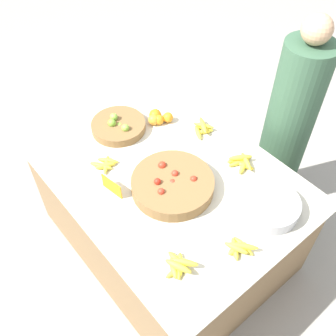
# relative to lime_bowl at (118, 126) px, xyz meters

# --- Properties ---
(ground_plane) EXTENTS (12.00, 12.00, 0.00)m
(ground_plane) POSITION_rel_lime_bowl_xyz_m (0.51, 0.00, -0.76)
(ground_plane) COLOR #A39E93
(market_table) EXTENTS (1.60, 1.19, 0.73)m
(market_table) POSITION_rel_lime_bowl_xyz_m (0.51, 0.00, -0.40)
(market_table) COLOR olive
(market_table) RESTS_ON ground_plane
(lime_bowl) EXTENTS (0.35, 0.35, 0.10)m
(lime_bowl) POSITION_rel_lime_bowl_xyz_m (0.00, 0.00, 0.00)
(lime_bowl) COLOR olive
(lime_bowl) RESTS_ON market_table
(tomato_basket) EXTENTS (0.47, 0.47, 0.11)m
(tomato_basket) POSITION_rel_lime_bowl_xyz_m (0.62, -0.05, 0.01)
(tomato_basket) COLOR olive
(tomato_basket) RESTS_ON market_table
(orange_pile) EXTENTS (0.14, 0.16, 0.08)m
(orange_pile) POSITION_rel_lime_bowl_xyz_m (0.11, 0.25, 0.01)
(orange_pile) COLOR orange
(orange_pile) RESTS_ON market_table
(metal_bowl) EXTENTS (0.34, 0.34, 0.08)m
(metal_bowl) POSITION_rel_lime_bowl_xyz_m (1.06, 0.25, 0.01)
(metal_bowl) COLOR #B7B7BF
(metal_bowl) RESTS_ON market_table
(price_sign) EXTENTS (0.15, 0.03, 0.10)m
(price_sign) POSITION_rel_lime_bowl_xyz_m (0.42, -0.33, 0.02)
(price_sign) COLOR orange
(price_sign) RESTS_ON market_table
(banana_bunch_front_center) EXTENTS (0.15, 0.16, 0.03)m
(banana_bunch_front_center) POSITION_rel_lime_bowl_xyz_m (0.22, -0.25, -0.02)
(banana_bunch_front_center) COLOR yellow
(banana_bunch_front_center) RESTS_ON market_table
(banana_bunch_back_center) EXTENTS (0.15, 0.15, 0.06)m
(banana_bunch_back_center) POSITION_rel_lime_bowl_xyz_m (0.37, 0.42, -0.01)
(banana_bunch_back_center) COLOR yellow
(banana_bunch_back_center) RESTS_ON market_table
(banana_bunch_front_right) EXTENTS (0.15, 0.14, 0.06)m
(banana_bunch_front_right) POSITION_rel_lime_bowl_xyz_m (1.14, -0.05, -0.01)
(banana_bunch_front_right) COLOR yellow
(banana_bunch_front_right) RESTS_ON market_table
(banana_bunch_middle_left) EXTENTS (0.17, 0.17, 0.06)m
(banana_bunch_middle_left) POSITION_rel_lime_bowl_xyz_m (0.74, 0.40, -0.01)
(banana_bunch_middle_left) COLOR yellow
(banana_bunch_middle_left) RESTS_ON market_table
(banana_bunch_middle_right) EXTENTS (0.18, 0.17, 0.06)m
(banana_bunch_middle_right) POSITION_rel_lime_bowl_xyz_m (1.02, -0.35, -0.01)
(banana_bunch_middle_right) COLOR yellow
(banana_bunch_middle_right) RESTS_ON market_table
(vendor_person) EXTENTS (0.31, 0.31, 1.51)m
(vendor_person) POSITION_rel_lime_bowl_xyz_m (0.69, 0.90, -0.07)
(vendor_person) COLOR #385B42
(vendor_person) RESTS_ON ground_plane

